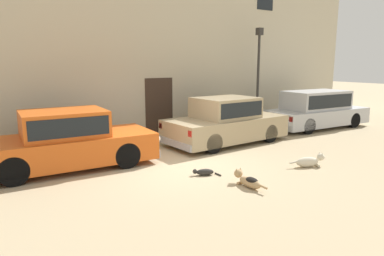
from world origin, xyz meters
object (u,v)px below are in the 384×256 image
Objects in this scene: parked_sedan_nearest at (66,140)px; parked_sedan_second at (226,121)px; parked_sedan_third at (317,109)px; stray_dog_spotted at (248,180)px; stray_dog_tan at (310,161)px; stray_cat at (204,172)px; street_lamp at (258,65)px.

parked_sedan_second is at bearing 2.87° from parked_sedan_nearest.
stray_dog_spotted is (-7.05, -3.58, -0.65)m from parked_sedan_third.
parked_sedan_third reaches higher than parked_sedan_nearest.
parked_sedan_nearest reaches higher than stray_dog_spotted.
stray_cat is at bearing -178.09° from stray_dog_tan.
street_lamp is (7.87, 1.34, 1.81)m from parked_sedan_nearest.
stray_dog_tan reaches higher than stray_cat.
parked_sedan_nearest reaches higher than stray_dog_tan.
parked_sedan_nearest is 8.18× the size of stray_cat.
parked_sedan_second is at bearing -153.27° from street_lamp.
stray_cat is 0.14× the size of street_lamp.
stray_cat is at bearing -40.40° from parked_sedan_nearest.
stray_dog_spotted is 2.34m from stray_dog_tan.
parked_sedan_nearest is 9.92m from parked_sedan_third.
parked_sedan_third is at bearing -33.13° from street_lamp.
parked_sedan_third is (9.92, 0.01, 0.07)m from parked_sedan_nearest.
stray_cat is 6.98m from street_lamp.
street_lamp is at bearing 24.31° from parked_sedan_second.
parked_sedan_second reaches higher than parked_sedan_nearest.
parked_sedan_second is 3.58m from stray_cat.
parked_sedan_third is (4.80, 0.06, 0.04)m from parked_sedan_second.
parked_sedan_third reaches higher than stray_dog_spotted.
street_lamp is at bearing 150.70° from parked_sedan_third.
stray_cat is (-7.39, -2.44, -0.71)m from parked_sedan_third.
stray_dog_tan is (-4.72, -3.38, -0.64)m from parked_sedan_third.
stray_dog_spotted is (2.87, -3.57, -0.58)m from parked_sedan_nearest.
parked_sedan_second is at bearing -33.61° from stray_dog_spotted.
stray_dog_spotted is 7.41m from street_lamp.
stray_dog_tan is 1.76× the size of stray_cat.
stray_dog_tan is at bearing -29.58° from parked_sedan_nearest.
parked_sedan_nearest is at bearing -16.48° from stray_cat.
stray_cat is (2.53, -2.42, -0.64)m from parked_sedan_nearest.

